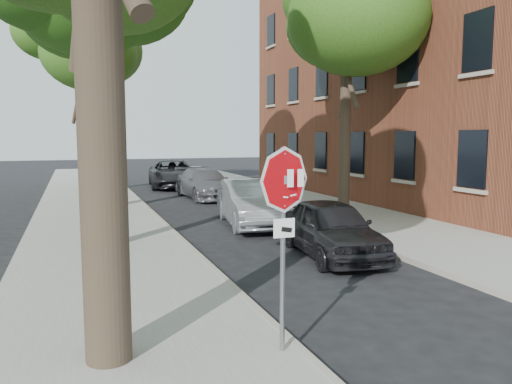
% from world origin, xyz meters
% --- Properties ---
extents(ground, '(120.00, 120.00, 0.00)m').
position_xyz_m(ground, '(0.00, 0.00, 0.00)').
color(ground, black).
rests_on(ground, ground).
extents(sidewalk_left, '(4.00, 55.00, 0.12)m').
position_xyz_m(sidewalk_left, '(-2.50, 12.00, 0.06)').
color(sidewalk_left, gray).
rests_on(sidewalk_left, ground).
extents(sidewalk_right, '(4.00, 55.00, 0.12)m').
position_xyz_m(sidewalk_right, '(6.00, 12.00, 0.06)').
color(sidewalk_right, gray).
rests_on(sidewalk_right, ground).
extents(curb_left, '(0.12, 55.00, 0.13)m').
position_xyz_m(curb_left, '(-0.45, 12.00, 0.07)').
color(curb_left, '#9E9384').
rests_on(curb_left, ground).
extents(curb_right, '(0.12, 55.00, 0.13)m').
position_xyz_m(curb_right, '(3.95, 12.00, 0.07)').
color(curb_right, '#9E9384').
rests_on(curb_right, ground).
extents(apartment_building, '(12.20, 20.20, 15.30)m').
position_xyz_m(apartment_building, '(14.00, 14.00, 7.65)').
color(apartment_building, brown).
rests_on(apartment_building, ground).
extents(stop_sign, '(0.76, 0.34, 2.61)m').
position_xyz_m(stop_sign, '(-0.70, -0.03, 1.95)').
color(stop_sign, gray).
rests_on(stop_sign, sidewalk_left).
extents(tree_far, '(5.29, 4.91, 9.33)m').
position_xyz_m(tree_far, '(-2.72, 21.11, 7.21)').
color(tree_far, black).
rests_on(tree_far, sidewalk_left).
extents(tree_right, '(5.29, 4.91, 9.33)m').
position_xyz_m(tree_right, '(5.98, 10.11, 7.21)').
color(tree_right, black).
rests_on(tree_right, sidewalk_right).
extents(car_a, '(2.08, 4.16, 1.36)m').
position_xyz_m(car_a, '(2.60, 4.73, 0.68)').
color(car_a, black).
rests_on(car_a, ground).
extents(car_b, '(2.13, 4.63, 1.47)m').
position_xyz_m(car_b, '(2.17, 9.26, 0.74)').
color(car_b, '#919599').
rests_on(car_b, ground).
extents(car_c, '(2.20, 4.86, 1.38)m').
position_xyz_m(car_c, '(2.60, 16.82, 0.69)').
color(car_c, '#56565C').
rests_on(car_c, ground).
extents(car_d, '(3.10, 5.74, 1.53)m').
position_xyz_m(car_d, '(2.15, 22.25, 0.76)').
color(car_d, black).
rests_on(car_d, ground).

